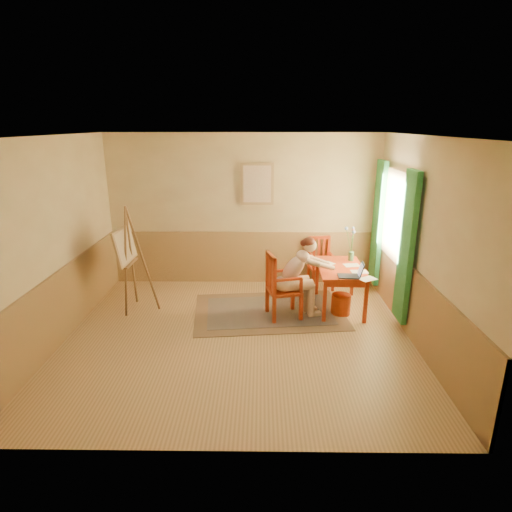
{
  "coord_description": "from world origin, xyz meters",
  "views": [
    {
      "loc": [
        0.33,
        -5.5,
        2.95
      ],
      "look_at": [
        0.25,
        0.55,
        1.05
      ],
      "focal_mm": 29.7,
      "sensor_mm": 36.0,
      "label": 1
    }
  ],
  "objects_px": {
    "chair_left": "(281,286)",
    "easel": "(127,249)",
    "figure": "(298,274)",
    "chair_back": "(320,263)",
    "table": "(341,272)",
    "laptop": "(352,274)"
  },
  "relations": [
    {
      "from": "figure",
      "to": "chair_back",
      "type": "bearing_deg",
      "value": 67.81
    },
    {
      "from": "chair_back",
      "to": "easel",
      "type": "bearing_deg",
      "value": -162.33
    },
    {
      "from": "table",
      "to": "chair_left",
      "type": "distance_m",
      "value": 1.06
    },
    {
      "from": "table",
      "to": "laptop",
      "type": "bearing_deg",
      "value": -79.05
    },
    {
      "from": "table",
      "to": "figure",
      "type": "xyz_separation_m",
      "value": [
        -0.72,
        -0.33,
        0.08
      ]
    },
    {
      "from": "chair_left",
      "to": "figure",
      "type": "bearing_deg",
      "value": 10.08
    },
    {
      "from": "chair_left",
      "to": "easel",
      "type": "height_order",
      "value": "easel"
    },
    {
      "from": "chair_back",
      "to": "chair_left",
      "type": "bearing_deg",
      "value": -120.84
    },
    {
      "from": "figure",
      "to": "easel",
      "type": "distance_m",
      "value": 2.75
    },
    {
      "from": "chair_back",
      "to": "laptop",
      "type": "xyz_separation_m",
      "value": [
        0.28,
        -1.42,
        0.29
      ]
    },
    {
      "from": "chair_back",
      "to": "easel",
      "type": "height_order",
      "value": "easel"
    },
    {
      "from": "table",
      "to": "easel",
      "type": "relative_size",
      "value": 0.7
    },
    {
      "from": "easel",
      "to": "chair_back",
      "type": "bearing_deg",
      "value": 17.67
    },
    {
      "from": "chair_left",
      "to": "chair_back",
      "type": "bearing_deg",
      "value": 59.16
    },
    {
      "from": "figure",
      "to": "easel",
      "type": "xyz_separation_m",
      "value": [
        -2.72,
        0.25,
        0.31
      ]
    },
    {
      "from": "figure",
      "to": "laptop",
      "type": "relative_size",
      "value": 3.34
    },
    {
      "from": "table",
      "to": "chair_back",
      "type": "xyz_separation_m",
      "value": [
        -0.19,
        0.96,
        -0.16
      ]
    },
    {
      "from": "figure",
      "to": "easel",
      "type": "relative_size",
      "value": 0.75
    },
    {
      "from": "chair_back",
      "to": "figure",
      "type": "xyz_separation_m",
      "value": [
        -0.52,
        -1.28,
        0.24
      ]
    },
    {
      "from": "figure",
      "to": "table",
      "type": "bearing_deg",
      "value": 24.41
    },
    {
      "from": "laptop",
      "to": "easel",
      "type": "height_order",
      "value": "easel"
    },
    {
      "from": "laptop",
      "to": "chair_left",
      "type": "bearing_deg",
      "value": 175.19
    }
  ]
}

